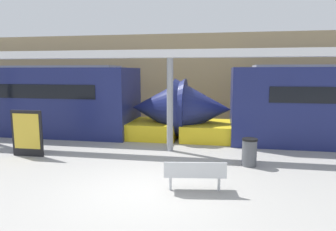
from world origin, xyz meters
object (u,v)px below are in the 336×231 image
at_px(train_right, 7,100).
at_px(poster_board, 27,133).
at_px(bench_near, 195,173).
at_px(trash_bin, 249,152).
at_px(support_column_near, 170,105).

relative_size(train_right, poster_board, 10.84).
bearing_deg(train_right, poster_board, -45.57).
height_order(bench_near, poster_board, poster_board).
xyz_separation_m(train_right, poster_board, (3.82, -3.90, -0.70)).
bearing_deg(trash_bin, poster_board, -178.02).
height_order(bench_near, support_column_near, support_column_near).
distance_m(poster_board, support_column_near, 5.10).
xyz_separation_m(trash_bin, support_column_near, (-2.76, 1.35, 1.27)).
bearing_deg(bench_near, trash_bin, 49.24).
bearing_deg(bench_near, poster_board, 152.61).
relative_size(bench_near, support_column_near, 0.46).
height_order(train_right, trash_bin, train_right).
distance_m(bench_near, poster_board, 6.39).
bearing_deg(poster_board, bench_near, -19.15).
distance_m(train_right, trash_bin, 11.97).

